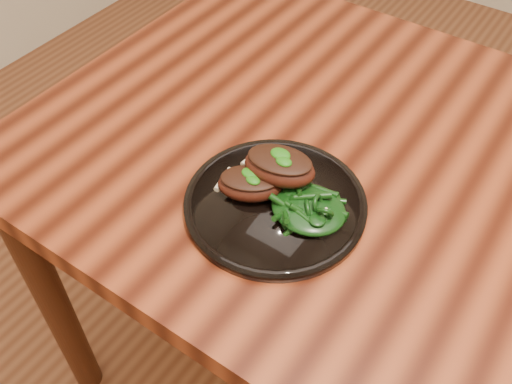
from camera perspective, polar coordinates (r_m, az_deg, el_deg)
plate at (r=0.80m, az=1.94°, el=-1.16°), size 0.26×0.26×0.02m
lamb_chop_front at (r=0.79m, az=-0.64°, el=0.85°), size 0.11×0.09×0.04m
lamb_chop_back at (r=0.78m, az=2.34°, el=2.64°), size 0.11×0.08×0.05m
herb_smear at (r=0.84m, az=2.19°, el=2.48°), size 0.09×0.06×0.01m
greens_heap at (r=0.77m, az=5.31°, el=-1.35°), size 0.10×0.10×0.04m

